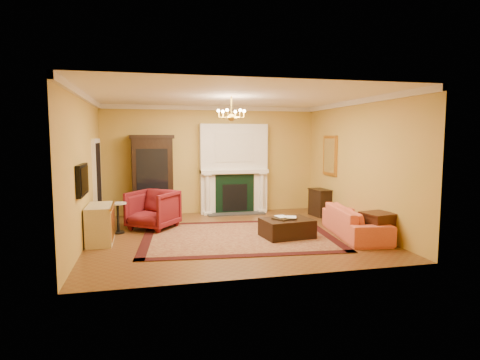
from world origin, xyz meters
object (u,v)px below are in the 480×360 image
object	(u,v)px
pedestal_table	(118,216)
console_table	(320,203)
coral_sofa	(355,217)
leather_ottoman	(287,228)
china_cabinet	(152,178)
wingback_armchair	(153,208)
commode	(100,224)
end_table	(378,229)

from	to	relation	value
pedestal_table	console_table	bearing A→B (deg)	9.10
coral_sofa	leather_ottoman	world-z (taller)	coral_sofa
china_cabinet	wingback_armchair	bearing A→B (deg)	-95.11
coral_sofa	leather_ottoman	bearing A→B (deg)	90.50
wingback_armchair	commode	world-z (taller)	wingback_armchair
pedestal_table	end_table	world-z (taller)	pedestal_table
commode	console_table	xyz separation A→B (m)	(5.51, 1.58, -0.03)
end_table	console_table	distance (m)	2.92
pedestal_table	leather_ottoman	bearing A→B (deg)	-18.86
leather_ottoman	commode	bearing A→B (deg)	165.51
pedestal_table	commode	size ratio (longest dim) A/B	0.67
china_cabinet	wingback_armchair	world-z (taller)	china_cabinet
china_cabinet	coral_sofa	size ratio (longest dim) A/B	0.98
pedestal_table	console_table	xyz separation A→B (m)	(5.22, 0.84, -0.05)
china_cabinet	leather_ottoman	bearing A→B (deg)	-51.77
coral_sofa	end_table	bearing A→B (deg)	-160.66
coral_sofa	leather_ottoman	xyz separation A→B (m)	(-1.49, 0.21, -0.21)
pedestal_table	coral_sofa	xyz separation A→B (m)	(5.03, -1.42, 0.02)
wingback_armchair	console_table	size ratio (longest dim) A/B	1.40
commode	coral_sofa	xyz separation A→B (m)	(5.32, -0.67, 0.04)
end_table	wingback_armchair	bearing A→B (deg)	151.68
coral_sofa	console_table	bearing A→B (deg)	3.64
wingback_armchair	end_table	xyz separation A→B (m)	(4.39, -2.36, -0.20)
wingback_armchair	pedestal_table	bearing A→B (deg)	-124.02
end_table	leather_ottoman	size ratio (longest dim) A/B	0.58
china_cabinet	wingback_armchair	xyz separation A→B (m)	(-0.02, -1.49, -0.55)
commode	china_cabinet	bearing A→B (deg)	66.01
coral_sofa	console_table	world-z (taller)	coral_sofa
commode	wingback_armchair	bearing A→B (deg)	43.23
coral_sofa	china_cabinet	bearing A→B (deg)	61.49
wingback_armchair	china_cabinet	bearing A→B (deg)	125.16
commode	coral_sofa	world-z (taller)	coral_sofa
china_cabinet	leather_ottoman	size ratio (longest dim) A/B	2.04
wingback_armchair	console_table	bearing A→B (deg)	42.86
china_cabinet	pedestal_table	bearing A→B (deg)	-118.40
end_table	commode	bearing A→B (deg)	166.22
china_cabinet	console_table	size ratio (longest dim) A/B	2.97
wingback_armchair	end_table	world-z (taller)	wingback_armchair
end_table	console_table	bearing A→B (deg)	88.82
coral_sofa	pedestal_table	bearing A→B (deg)	82.70
wingback_armchair	end_table	size ratio (longest dim) A/B	1.65
wingback_armchair	coral_sofa	bearing A→B (deg)	14.02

